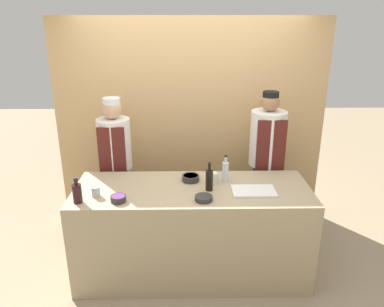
{
  "coord_description": "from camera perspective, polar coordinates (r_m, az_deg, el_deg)",
  "views": [
    {
      "loc": [
        -0.06,
        -3.11,
        2.39
      ],
      "look_at": [
        0.0,
        0.16,
        1.19
      ],
      "focal_mm": 35.0,
      "sensor_mm": 36.0,
      "label": 1
    }
  ],
  "objects": [
    {
      "name": "counter",
      "position": [
        3.66,
        0.05,
        -11.71
      ],
      "size": [
        2.17,
        0.8,
        0.91
      ],
      "color": "tan",
      "rests_on": "ground_plane"
    },
    {
      "name": "bottle_clear",
      "position": [
        3.56,
        5.11,
        -2.7
      ],
      "size": [
        0.06,
        0.06,
        0.26
      ],
      "color": "silver",
      "rests_on": "counter"
    },
    {
      "name": "cutting_board",
      "position": [
        3.41,
        9.38,
        -5.68
      ],
      "size": [
        0.39,
        0.25,
        0.02
      ],
      "color": "white",
      "rests_on": "counter"
    },
    {
      "name": "chef_left",
      "position": [
        4.12,
        -11.49,
        -1.79
      ],
      "size": [
        0.35,
        0.35,
        1.61
      ],
      "color": "#28282D",
      "rests_on": "ground_plane"
    },
    {
      "name": "bottle_soy",
      "position": [
        3.37,
        2.65,
        -3.98
      ],
      "size": [
        0.07,
        0.07,
        0.27
      ],
      "color": "black",
      "rests_on": "counter"
    },
    {
      "name": "sauce_bowl_purple",
      "position": [
        3.26,
        -11.16,
        -6.7
      ],
      "size": [
        0.13,
        0.13,
        0.05
      ],
      "color": "#2D2D2D",
      "rests_on": "counter"
    },
    {
      "name": "sauce_bowl_green",
      "position": [
        3.58,
        -0.2,
        -3.71
      ],
      "size": [
        0.16,
        0.16,
        0.06
      ],
      "color": "#2D2D2D",
      "rests_on": "counter"
    },
    {
      "name": "bottle_wine",
      "position": [
        3.3,
        -17.1,
        -5.75
      ],
      "size": [
        0.08,
        0.08,
        0.23
      ],
      "color": "black",
      "rests_on": "counter"
    },
    {
      "name": "cabinet_wall",
      "position": [
        4.38,
        -0.22,
        4.44
      ],
      "size": [
        3.05,
        0.18,
        2.4
      ],
      "color": "tan",
      "rests_on": "ground_plane"
    },
    {
      "name": "cup_steel",
      "position": [
        3.38,
        -14.43,
        -5.63
      ],
      "size": [
        0.07,
        0.07,
        0.09
      ],
      "color": "#B7B7BC",
      "rests_on": "counter"
    },
    {
      "name": "sauce_bowl_orange",
      "position": [
        3.22,
        1.8,
        -6.78
      ],
      "size": [
        0.15,
        0.15,
        0.04
      ],
      "color": "#2D2D2D",
      "rests_on": "counter"
    },
    {
      "name": "chef_right",
      "position": [
        4.13,
        11.21,
        -1.34
      ],
      "size": [
        0.37,
        0.37,
        1.67
      ],
      "color": "#28282D",
      "rests_on": "ground_plane"
    },
    {
      "name": "cup_cream",
      "position": [
        3.54,
        3.12,
        -3.7
      ],
      "size": [
        0.09,
        0.09,
        0.1
      ],
      "color": "silver",
      "rests_on": "counter"
    },
    {
      "name": "ground_plane",
      "position": [
        3.92,
        0.04,
        -17.34
      ],
      "size": [
        14.0,
        14.0,
        0.0
      ],
      "primitive_type": "plane",
      "color": "tan"
    }
  ]
}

